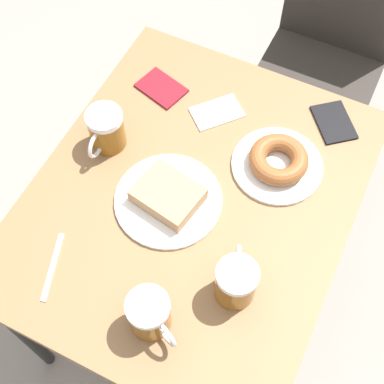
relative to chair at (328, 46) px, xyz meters
name	(u,v)px	position (x,y,z in m)	size (l,w,h in m)	color
ground_plane	(192,294)	(-0.11, -0.84, -0.52)	(8.00, 8.00, 0.00)	gray
table	(192,209)	(-0.11, -0.84, 0.14)	(0.75, 0.91, 0.73)	olive
chair	(328,46)	(0.00, 0.00, 0.00)	(0.40, 0.40, 0.85)	#2D2823
plate_with_cake	(168,197)	(-0.16, -0.87, 0.23)	(0.26, 0.26, 0.05)	white
plate_with_donut	(278,162)	(0.04, -0.67, 0.23)	(0.23, 0.23, 0.05)	white
beer_mug_left	(150,315)	(-0.05, -1.15, 0.27)	(0.13, 0.09, 0.11)	#8C5619
beer_mug_center	(236,281)	(0.08, -1.01, 0.27)	(0.09, 0.13, 0.11)	#8C5619
beer_mug_right	(106,130)	(-0.37, -0.79, 0.27)	(0.09, 0.13, 0.11)	#8C5619
napkin_folded	(217,112)	(-0.16, -0.58, 0.21)	(0.15, 0.15, 0.00)	white
fork	(53,267)	(-0.31, -1.14, 0.21)	(0.06, 0.16, 0.00)	silver
passport_near_edge	(161,88)	(-0.33, -0.57, 0.21)	(0.15, 0.12, 0.01)	maroon
passport_far_edge	(334,122)	(0.13, -0.48, 0.21)	(0.15, 0.15, 0.01)	black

